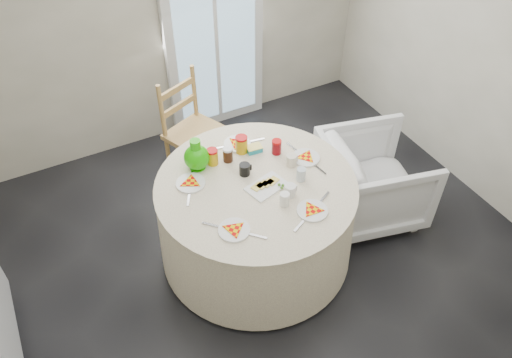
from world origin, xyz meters
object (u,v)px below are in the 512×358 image
table (256,220)px  green_pitcher (196,155)px  radiator (0,315)px  armchair (373,178)px  wooden_chair (197,136)px

table → green_pitcher: green_pitcher is taller
radiator → armchair: size_ratio=1.23×
table → green_pitcher: bearing=129.7°
table → armchair: (1.07, -0.05, 0.02)m
table → wooden_chair: 1.05m
wooden_chair → green_pitcher: bearing=-134.3°
armchair → green_pitcher: bearing=86.6°
table → wooden_chair: size_ratio=1.45×
wooden_chair → armchair: size_ratio=1.27×
armchair → green_pitcher: 1.51m
radiator → table: bearing=-1.1°
radiator → green_pitcher: size_ratio=4.10×
radiator → table: table is taller
table → wooden_chair: wooden_chair is taller
radiator → green_pitcher: (1.55, 0.32, 0.49)m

